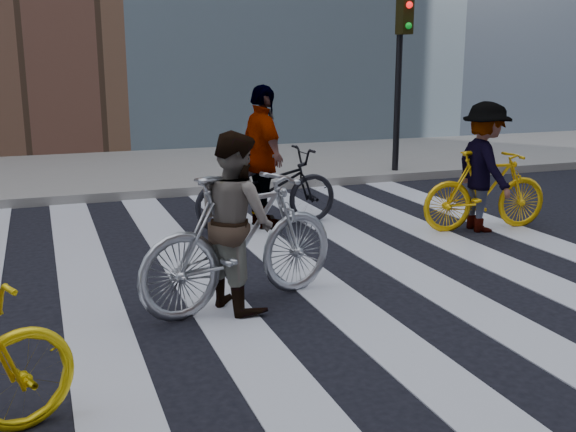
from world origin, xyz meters
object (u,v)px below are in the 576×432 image
bike_yellow_right (486,190)px  rider_right (484,167)px  bike_silver_mid (241,240)px  rider_rear (263,158)px  rider_mid (236,221)px  bike_dark_rear (267,189)px  traffic_signal (401,57)px

bike_yellow_right → rider_right: size_ratio=1.05×
bike_silver_mid → rider_rear: 3.01m
rider_mid → bike_silver_mid: bearing=-106.9°
bike_yellow_right → rider_right: 0.32m
bike_yellow_right → rider_mid: size_ratio=1.10×
rider_mid → rider_right: 4.18m
bike_silver_mid → rider_mid: bearing=73.1°
bike_yellow_right → rider_mid: rider_mid is taller
bike_silver_mid → rider_mid: 0.19m
rider_mid → bike_dark_rear: bearing=-40.7°
bike_dark_rear → rider_rear: 0.43m
bike_dark_rear → traffic_signal: bearing=-56.3°
bike_silver_mid → rider_rear: bearing=-39.0°
bike_silver_mid → bike_yellow_right: bearing=-84.2°
bike_yellow_right → bike_dark_rear: bike_yellow_right is taller
bike_silver_mid → bike_yellow_right: (3.85, 1.61, -0.09)m
bike_silver_mid → bike_yellow_right: size_ratio=1.17×
traffic_signal → rider_right: traffic_signal is taller
rider_mid → bike_yellow_right: bearing=-84.5°
bike_yellow_right → rider_mid: (-3.90, -1.61, 0.28)m
bike_yellow_right → rider_rear: size_ratio=0.93×
bike_dark_rear → rider_mid: rider_mid is taller
bike_silver_mid → traffic_signal: bearing=-57.5°
traffic_signal → bike_yellow_right: traffic_signal is taller
bike_silver_mid → rider_mid: size_ratio=1.28×
rider_mid → rider_rear: bearing=-39.9°
bike_silver_mid → rider_rear: (1.12, 2.77, 0.33)m
bike_yellow_right → rider_mid: 4.23m
bike_dark_rear → rider_rear: rider_rear is taller
bike_yellow_right → bike_silver_mid: bearing=118.6°
traffic_signal → bike_silver_mid: (-4.73, -5.53, -1.65)m
rider_mid → rider_right: (3.85, 1.61, 0.04)m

